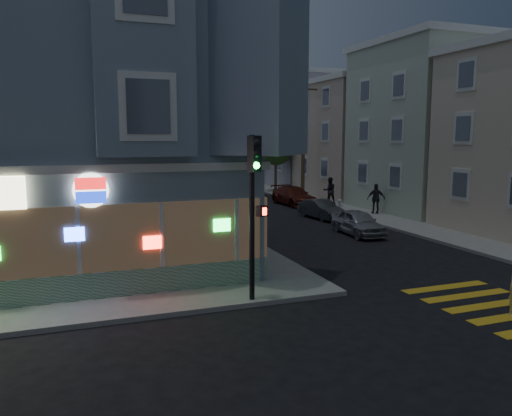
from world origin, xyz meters
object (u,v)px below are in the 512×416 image
parked_car_a (358,222)px  parked_car_b (321,209)px  street_tree_near (276,148)px  fire_hydrant (340,205)px  pedestrian_b (376,199)px  traffic_signal (254,190)px  parked_car_d (243,188)px  utility_pole (303,139)px  street_tree_far (246,147)px  parked_car_c (294,196)px  pedestrian_a (330,191)px

parked_car_a → parked_car_b: (0.62, 5.20, -0.06)m
street_tree_near → fire_hydrant: bearing=-94.0°
street_tree_near → pedestrian_b: 14.86m
parked_car_b → traffic_signal: bearing=-130.9°
parked_car_d → traffic_signal: (-8.63, -26.23, 2.71)m
utility_pole → pedestrian_b: utility_pole is taller
street_tree_near → parked_car_a: (-3.60, -19.59, -3.30)m
street_tree_far → parked_car_a: (-3.60, -27.59, -3.30)m
parked_car_d → fire_hydrant: parked_car_d is taller
street_tree_far → parked_car_a: size_ratio=1.42×
utility_pole → parked_car_c: 4.96m
parked_car_b → parked_car_d: (-0.62, 12.80, 0.12)m
pedestrian_b → parked_car_b: 3.82m
street_tree_near → parked_car_c: 8.97m
utility_pole → street_tree_near: utility_pole is taller
pedestrian_a → parked_car_b: 5.98m
street_tree_far → utility_pole: bearing=-90.8°
pedestrian_a → fire_hydrant: bearing=85.3°
fire_hydrant → parked_car_d: bearing=103.3°
parked_car_a → traffic_signal: (-8.63, -8.23, 2.78)m
parked_car_a → street_tree_near: bearing=82.8°
parked_car_a → parked_car_b: bearing=86.4°
pedestrian_a → parked_car_a: size_ratio=0.51×
parked_car_b → traffic_signal: size_ratio=0.73×
pedestrian_a → parked_car_b: bearing=70.4°
pedestrian_a → pedestrian_b: bearing=109.4°
pedestrian_a → traffic_signal: 22.39m
pedestrian_b → parked_car_a: 6.70m
street_tree_far → parked_car_c: 16.57m
parked_car_a → traffic_signal: traffic_signal is taller
utility_pole → parked_car_d: (-3.40, 4.41, -4.09)m
utility_pole → parked_car_b: 9.79m
utility_pole → pedestrian_a: 5.06m
utility_pole → parked_car_d: utility_pole is taller
parked_car_c → parked_car_d: size_ratio=0.92×
street_tree_far → parked_car_b: street_tree_far is taller
street_tree_near → traffic_signal: (-12.23, -27.82, -0.52)m
parked_car_a → parked_car_c: (1.66, 11.46, 0.04)m
utility_pole → parked_car_d: 6.91m
pedestrian_a → traffic_signal: size_ratio=0.40×
utility_pole → traffic_signal: bearing=-118.9°
street_tree_near → pedestrian_b: bearing=-86.9°
pedestrian_b → parked_car_b: (-3.78, 0.17, -0.50)m
parked_car_a → traffic_signal: size_ratio=0.78×
utility_pole → traffic_signal: (-12.03, -21.82, -1.38)m
street_tree_near → parked_car_b: size_ratio=1.50×
parked_car_b → fire_hydrant: bearing=27.5°
pedestrian_b → street_tree_near: bearing=-64.9°
pedestrian_b → parked_car_b: size_ratio=0.53×
parked_car_d → pedestrian_b: bearing=-70.7°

